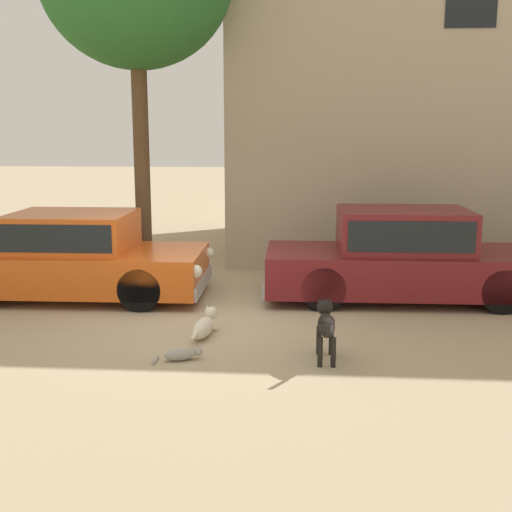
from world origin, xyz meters
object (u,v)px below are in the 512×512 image
Objects in this scene: stray_cat at (182,354)px; parked_sedan_nearest at (75,255)px; parked_sedan_second at (404,255)px; stray_dog_spotted at (204,326)px; stray_dog_tan at (326,323)px.

parked_sedan_nearest is at bearing 109.56° from stray_cat.
parked_sedan_second reaches higher than stray_dog_spotted.
parked_sedan_second is 8.18× the size of stray_cat.
parked_sedan_nearest is at bearing 55.31° from stray_dog_tan.
parked_sedan_second is 4.34× the size of stray_dog_tan.
stray_dog_spotted is (-2.89, -2.13, -0.58)m from parked_sedan_second.
parked_sedan_second reaches higher than stray_dog_tan.
stray_dog_tan is at bearing -108.33° from stray_dog_spotted.
parked_sedan_second is 3.19m from stray_dog_tan.
parked_sedan_second is at bearing -46.10° from stray_dog_spotted.
parked_sedan_nearest is 3.11m from stray_dog_spotted.
stray_cat is at bearing -179.93° from stray_dog_spotted.
parked_sedan_nearest reaches higher than stray_dog_tan.
parked_sedan_nearest is 7.71× the size of stray_cat.
stray_cat is at bearing -135.30° from parked_sedan_second.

